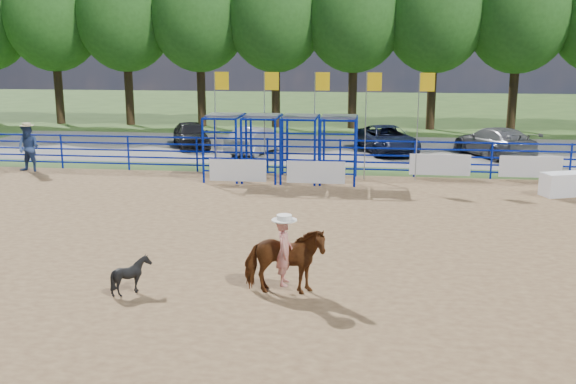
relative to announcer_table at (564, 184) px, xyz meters
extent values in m
plane|color=#3C5823|center=(-8.02, -7.27, -0.43)|extent=(120.00, 120.00, 0.00)
cube|color=olive|center=(-8.02, -7.27, -0.42)|extent=(30.00, 20.00, 0.02)
cube|color=slate|center=(-8.02, 9.73, -0.42)|extent=(40.00, 10.00, 0.01)
cube|color=white|center=(0.00, 0.00, 0.00)|extent=(1.69, 1.21, 0.82)
imported|color=brown|center=(-8.56, -10.41, 0.33)|extent=(1.78, 0.88, 1.48)
imported|color=#B32619|center=(-8.56, -10.41, 1.23)|extent=(0.37, 0.54, 1.43)
cylinder|color=white|center=(-8.56, -10.41, 1.98)|extent=(0.54, 0.54, 0.12)
imported|color=black|center=(-11.79, -10.79, -0.01)|extent=(0.73, 0.65, 0.80)
imported|color=navy|center=(-21.03, 1.85, 0.58)|extent=(1.03, 0.84, 1.98)
cylinder|color=tan|center=(-21.03, 1.85, 1.57)|extent=(0.56, 0.56, 0.11)
imported|color=black|center=(-16.12, 9.29, 0.26)|extent=(3.06, 4.29, 1.36)
imported|color=gray|center=(-12.37, 7.86, 0.24)|extent=(2.68, 4.22, 1.31)
imported|color=black|center=(-5.99, 8.86, 0.25)|extent=(3.55, 5.23, 1.33)
imported|color=#5A5A5C|center=(-0.92, 8.34, 0.29)|extent=(3.80, 5.28, 1.42)
cube|color=white|center=(-11.82, 0.50, 0.12)|extent=(2.20, 0.04, 0.85)
cube|color=white|center=(-8.82, 0.50, 0.12)|extent=(2.20, 0.04, 0.85)
cube|color=white|center=(-4.02, 2.69, 0.12)|extent=(2.40, 0.04, 0.85)
cube|color=white|center=(-0.52, 2.69, 0.12)|extent=(2.40, 0.04, 0.85)
cylinder|color=#3F2B19|center=(-28.02, 18.73, 1.97)|extent=(0.56, 0.56, 4.80)
ellipsoid|color=#24521A|center=(-28.02, 18.73, 7.13)|extent=(6.40, 6.40, 7.36)
cylinder|color=#3F2B19|center=(-23.02, 18.73, 1.97)|extent=(0.56, 0.56, 4.80)
ellipsoid|color=#24521A|center=(-23.02, 18.73, 7.13)|extent=(6.40, 6.40, 7.36)
cylinder|color=#3F2B19|center=(-18.02, 18.73, 1.97)|extent=(0.56, 0.56, 4.80)
ellipsoid|color=#24521A|center=(-18.02, 18.73, 7.13)|extent=(6.40, 6.40, 7.36)
cylinder|color=#3F2B19|center=(-13.02, 18.73, 1.97)|extent=(0.56, 0.56, 4.80)
ellipsoid|color=#24521A|center=(-13.02, 18.73, 7.13)|extent=(6.40, 6.40, 7.36)
cylinder|color=#3F2B19|center=(-8.02, 18.73, 1.97)|extent=(0.56, 0.56, 4.80)
ellipsoid|color=#24521A|center=(-8.02, 18.73, 7.13)|extent=(6.40, 6.40, 7.36)
cylinder|color=#3F2B19|center=(-3.02, 18.73, 1.97)|extent=(0.56, 0.56, 4.80)
ellipsoid|color=#24521A|center=(-3.02, 18.73, 7.13)|extent=(6.40, 6.40, 7.36)
cylinder|color=#3F2B19|center=(1.98, 18.73, 1.97)|extent=(0.56, 0.56, 4.80)
ellipsoid|color=#24521A|center=(1.98, 18.73, 7.13)|extent=(6.40, 6.40, 7.36)
camera|label=1|loc=(-6.85, -23.15, 4.72)|focal=40.00mm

